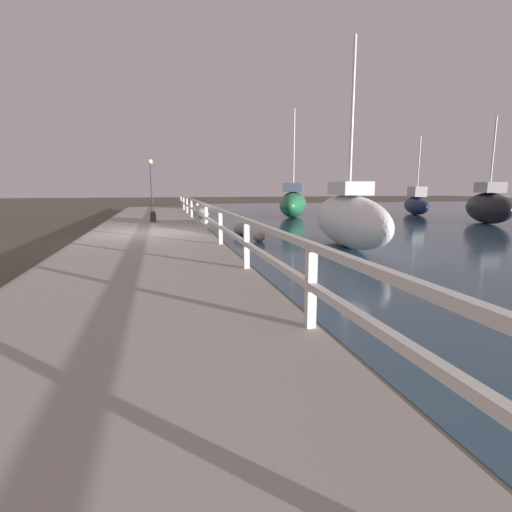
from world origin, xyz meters
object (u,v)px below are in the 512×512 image
(sailboat_white, at_px, (348,219))
(sailboat_green, at_px, (293,203))
(sailboat_black, at_px, (488,206))
(dock_lamp, at_px, (151,172))
(mooring_bollard, at_px, (153,216))
(sailboat_navy, at_px, (416,203))

(sailboat_white, relative_size, sailboat_green, 0.96)
(sailboat_white, height_order, sailboat_green, sailboat_green)
(sailboat_black, bearing_deg, dock_lamp, 177.01)
(sailboat_white, relative_size, sailboat_black, 1.17)
(sailboat_green, bearing_deg, dock_lamp, -166.27)
(mooring_bollard, bearing_deg, sailboat_white, -48.18)
(sailboat_black, relative_size, sailboat_green, 0.82)
(mooring_bollard, relative_size, dock_lamp, 0.16)
(mooring_bollard, xyz_separation_m, dock_lamp, (-0.14, 6.56, 2.10))
(sailboat_white, xyz_separation_m, sailboat_navy, (10.99, 12.31, -0.11))
(dock_lamp, height_order, sailboat_navy, sailboat_navy)
(dock_lamp, relative_size, sailboat_green, 0.49)
(dock_lamp, bearing_deg, sailboat_black, -24.54)
(dock_lamp, distance_m, sailboat_navy, 17.12)
(dock_lamp, bearing_deg, sailboat_green, -8.60)
(sailboat_white, bearing_deg, mooring_bollard, 139.23)
(mooring_bollard, distance_m, sailboat_white, 8.79)
(dock_lamp, xyz_separation_m, sailboat_white, (6.00, -13.10, -1.81))
(sailboat_green, bearing_deg, sailboat_black, -15.16)
(sailboat_green, bearing_deg, sailboat_navy, 25.30)
(sailboat_white, bearing_deg, sailboat_navy, 55.64)
(sailboat_black, height_order, sailboat_green, sailboat_green)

